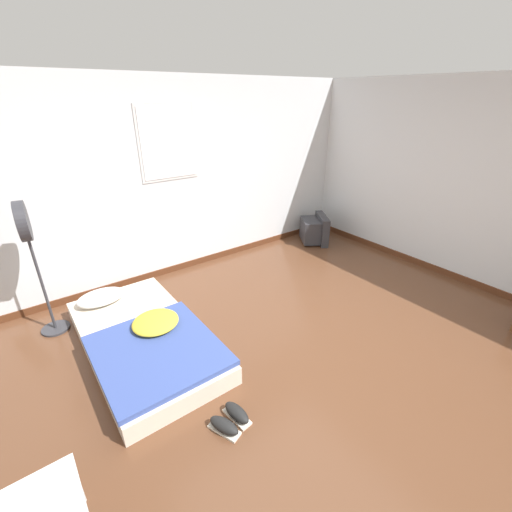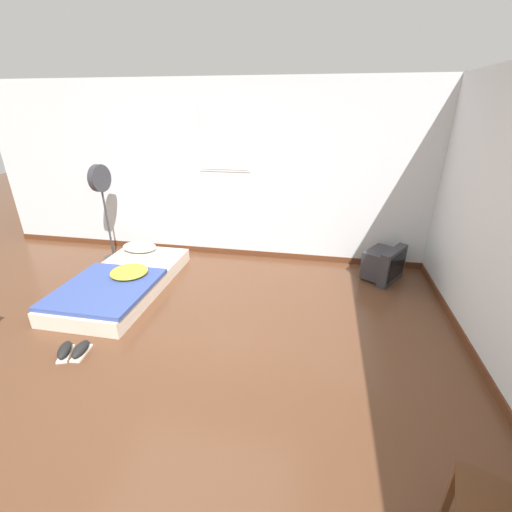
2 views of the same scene
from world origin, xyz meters
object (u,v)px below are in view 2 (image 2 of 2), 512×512
at_px(mattress_bed, 123,280).
at_px(sneaker_pair, 73,350).
at_px(standing_fan, 102,191).
at_px(crt_tv, 384,264).

distance_m(mattress_bed, sneaker_pair, 1.32).
xyz_separation_m(sneaker_pair, standing_fan, (-0.90, 2.18, 1.03)).
relative_size(sneaker_pair, standing_fan, 0.22).
distance_m(mattress_bed, standing_fan, 1.47).
bearing_deg(mattress_bed, crt_tv, 15.30).
height_order(crt_tv, sneaker_pair, crt_tv).
bearing_deg(standing_fan, crt_tv, 0.80).
relative_size(mattress_bed, sneaker_pair, 6.45).
bearing_deg(mattress_bed, standing_fan, 128.18).
xyz_separation_m(crt_tv, sneaker_pair, (-3.19, -2.23, -0.18)).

